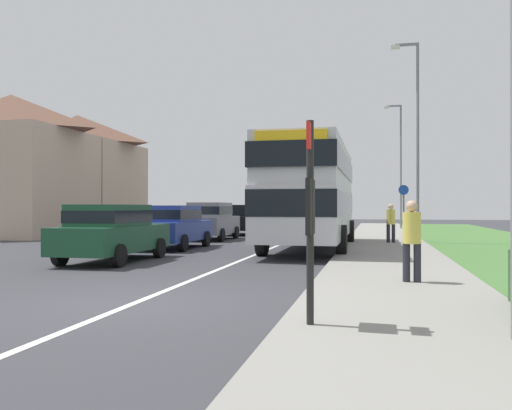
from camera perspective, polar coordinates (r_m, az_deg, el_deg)
The scene contains 15 objects.
ground_plane at distance 8.94m, azimuth -12.83°, elevation -10.17°, with size 120.00×120.00×0.00m, color #38383D.
lane_marking_centre at distance 16.47m, azimuth -0.79°, elevation -5.58°, with size 0.14×60.00×0.01m, color silver.
pavement_near_side at distance 14.05m, azimuth 14.28°, elevation -6.28°, with size 3.20×68.00×0.12m, color gray.
double_decker_bus at distance 19.49m, azimuth 5.91°, elevation 1.54°, with size 2.80×10.03×3.70m.
parked_car_dark_green at distance 15.63m, azimuth -15.07°, elevation -2.62°, with size 1.87×4.26×1.61m.
parked_car_blue at distance 20.07m, azimuth -8.81°, elevation -2.10°, with size 1.87×4.15×1.60m.
parked_car_grey at distance 25.19m, azimuth -4.82°, elevation -1.56°, with size 1.91×4.06×1.75m.
parked_car_black at distance 29.71m, azimuth -1.65°, elevation -1.44°, with size 1.88×4.00×1.66m.
pedestrian_at_stop at distance 10.62m, azimuth 16.24°, elevation -3.29°, with size 0.34×0.34×1.67m.
pedestrian_walking_away at distance 22.12m, azimuth 14.15°, elevation -1.68°, with size 0.34×0.34×1.67m.
bus_stop_sign at distance 6.55m, azimuth 5.79°, elevation -0.27°, with size 0.09×0.52×2.60m.
cycle_route_sign at distance 24.56m, azimuth 15.43°, elevation -0.48°, with size 0.44×0.08×2.52m.
street_lamp_mid at distance 23.14m, azimuth 16.59°, elevation 7.65°, with size 1.14×0.20×8.29m.
street_lamp_far at distance 37.21m, azimuth 15.01°, elevation 4.73°, with size 1.14×0.20×8.37m.
house_terrace_far_side at distance 33.71m, azimuth -21.31°, elevation 3.53°, with size 7.00×12.75×7.48m.
Camera 1 is at (3.76, -7.96, 1.55)m, focal length 37.60 mm.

